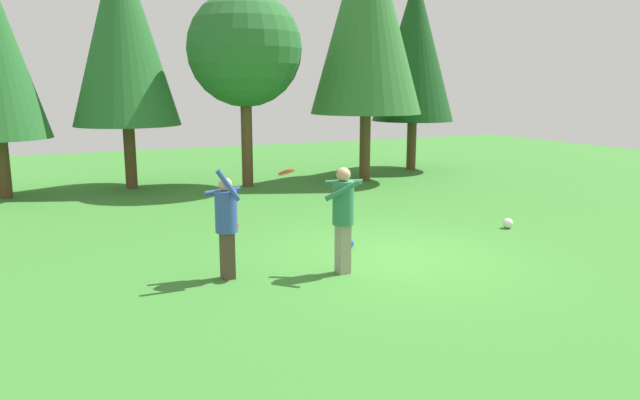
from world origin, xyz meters
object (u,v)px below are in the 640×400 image
ball_blue (348,243)px  tree_left (122,30)px  ball_red (233,225)px  tree_far_right (414,48)px  person_catcher (343,211)px  tree_right (367,13)px  tree_center (245,50)px  frisbee (286,172)px  person_thrower (226,219)px  ball_white (508,223)px

ball_blue → tree_left: size_ratio=0.03×
ball_red → tree_far_right: (8.57, 6.06, 4.11)m
person_catcher → tree_right: tree_right is taller
ball_blue → tree_right: tree_right is taller
tree_far_right → tree_center: size_ratio=1.20×
frisbee → tree_left: size_ratio=0.05×
person_catcher → tree_far_right: tree_far_right is taller
tree_left → tree_far_right: bearing=-1.5°
person_catcher → tree_left: tree_left is taller
frisbee → tree_left: bearing=96.5°
ball_blue → ball_red: 2.69m
person_thrower → ball_red: (1.00, 2.92, -0.82)m
person_thrower → ball_blue: size_ratio=8.51×
person_thrower → tree_right: tree_right is taller
frisbee → tree_center: 8.73m
ball_blue → tree_far_right: tree_far_right is taller
ball_blue → tree_left: 9.94m
tree_center → ball_blue: bearing=-94.5°
person_thrower → ball_white: (6.28, 0.61, -0.84)m
person_thrower → tree_center: (3.09, 8.06, 3.03)m
frisbee → ball_blue: size_ratio=1.71×
frisbee → ball_blue: 2.29m
person_thrower → person_catcher: size_ratio=1.03×
ball_blue → tree_center: size_ratio=0.04×
frisbee → tree_right: size_ratio=0.04×
tree_far_right → ball_red: bearing=-144.7°
ball_white → tree_far_right: 9.90m
ball_white → ball_blue: ball_white is taller
tree_far_right → tree_center: 6.55m
person_thrower → tree_left: tree_left is taller
tree_center → tree_far_right: bearing=8.1°
ball_red → tree_far_right: tree_far_right is taller
tree_left → frisbee: bearing=-83.5°
ball_red → tree_center: 6.76m
tree_far_right → tree_center: bearing=-171.9°
person_catcher → ball_blue: person_catcher is taller
tree_right → tree_far_right: bearing=27.3°
person_thrower → ball_red: person_thrower is taller
tree_right → tree_center: size_ratio=1.45×
ball_white → tree_far_right: (3.29, 8.37, 4.13)m
person_catcher → ball_blue: size_ratio=8.28×
ball_blue → person_catcher: bearing=-122.1°
ball_blue → tree_left: tree_left is taller
person_thrower → ball_white: size_ratio=8.24×
ball_white → tree_right: tree_right is taller
frisbee → ball_red: bearing=89.6°
tree_center → tree_left: 3.42m
frisbee → person_catcher: bearing=-30.9°
frisbee → tree_left: tree_left is taller
person_catcher → ball_white: 4.77m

